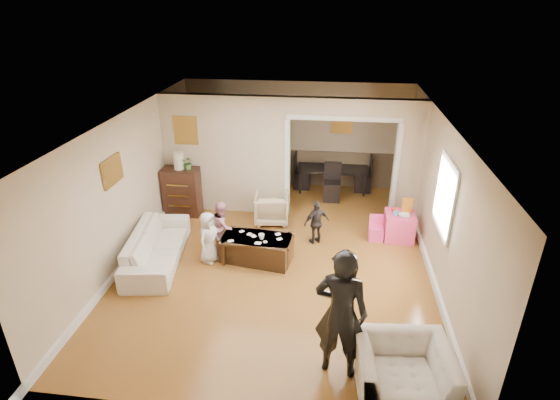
# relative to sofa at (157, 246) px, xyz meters

# --- Properties ---
(floor) EXTENTS (7.00, 7.00, 0.00)m
(floor) POSITION_rel_sofa_xyz_m (2.17, 0.48, -0.31)
(floor) COLOR #A16829
(floor) RESTS_ON ground
(partition_left) EXTENTS (2.75, 0.18, 2.60)m
(partition_left) POSITION_rel_sofa_xyz_m (0.80, 2.28, 0.99)
(partition_left) COLOR #C7AE92
(partition_left) RESTS_ON ground
(partition_right) EXTENTS (0.55, 0.18, 2.60)m
(partition_right) POSITION_rel_sofa_xyz_m (4.65, 2.28, 0.99)
(partition_right) COLOR #C7AE92
(partition_right) RESTS_ON ground
(partition_header) EXTENTS (2.22, 0.18, 0.35)m
(partition_header) POSITION_rel_sofa_xyz_m (3.27, 2.28, 2.12)
(partition_header) COLOR #C7AE92
(partition_header) RESTS_ON partition_right
(window_pane) EXTENTS (0.03, 0.95, 1.10)m
(window_pane) POSITION_rel_sofa_xyz_m (4.90, 0.08, 1.24)
(window_pane) COLOR white
(window_pane) RESTS_ON ground
(framed_art_partition) EXTENTS (0.45, 0.03, 0.55)m
(framed_art_partition) POSITION_rel_sofa_xyz_m (-0.03, 2.18, 1.54)
(framed_art_partition) COLOR brown
(framed_art_partition) RESTS_ON partition_left
(framed_art_sofa_wall) EXTENTS (0.03, 0.55, 0.40)m
(framed_art_sofa_wall) POSITION_rel_sofa_xyz_m (-0.54, -0.12, 1.49)
(framed_art_sofa_wall) COLOR brown
(framed_art_alcove) EXTENTS (0.45, 0.03, 0.55)m
(framed_art_alcove) POSITION_rel_sofa_xyz_m (3.27, 3.92, 1.39)
(framed_art_alcove) COLOR brown
(sofa) EXTENTS (1.10, 2.20, 0.62)m
(sofa) POSITION_rel_sofa_xyz_m (0.00, 0.00, 0.00)
(sofa) COLOR silver
(sofa) RESTS_ON ground
(armchair_back) EXTENTS (0.77, 0.79, 0.66)m
(armchair_back) POSITION_rel_sofa_xyz_m (1.86, 1.80, 0.02)
(armchair_back) COLOR #C6AD8A
(armchair_back) RESTS_ON ground
(armchair_front) EXTENTS (1.18, 1.05, 0.72)m
(armchair_front) POSITION_rel_sofa_xyz_m (4.05, -2.50, 0.05)
(armchair_front) COLOR silver
(armchair_front) RESTS_ON ground
(dresser) EXTENTS (0.78, 0.44, 1.07)m
(dresser) POSITION_rel_sofa_xyz_m (-0.15, 1.93, 0.23)
(dresser) COLOR black
(dresser) RESTS_ON ground
(table_lamp) EXTENTS (0.22, 0.22, 0.36)m
(table_lamp) POSITION_rel_sofa_xyz_m (-0.15, 1.93, 0.94)
(table_lamp) COLOR beige
(table_lamp) RESTS_ON dresser
(potted_plant) EXTENTS (0.27, 0.23, 0.30)m
(potted_plant) POSITION_rel_sofa_xyz_m (0.05, 1.93, 0.91)
(potted_plant) COLOR #436F31
(potted_plant) RESTS_ON dresser
(coffee_table) EXTENTS (1.35, 0.83, 0.47)m
(coffee_table) POSITION_rel_sofa_xyz_m (1.80, 0.27, -0.07)
(coffee_table) COLOR #392212
(coffee_table) RESTS_ON ground
(coffee_cup) EXTENTS (0.12, 0.12, 0.10)m
(coffee_cup) POSITION_rel_sofa_xyz_m (1.90, 0.22, 0.21)
(coffee_cup) COLOR white
(coffee_cup) RESTS_ON coffee_table
(play_table) EXTENTS (0.58, 0.58, 0.55)m
(play_table) POSITION_rel_sofa_xyz_m (4.48, 1.40, -0.03)
(play_table) COLOR #F64080
(play_table) RESTS_ON ground
(cereal_box) EXTENTS (0.20, 0.07, 0.30)m
(cereal_box) POSITION_rel_sofa_xyz_m (4.60, 1.50, 0.39)
(cereal_box) COLOR gold
(cereal_box) RESTS_ON play_table
(cyan_cup) EXTENTS (0.08, 0.08, 0.08)m
(cyan_cup) POSITION_rel_sofa_xyz_m (4.38, 1.35, 0.28)
(cyan_cup) COLOR #23ABB1
(cyan_cup) RESTS_ON play_table
(toy_block) EXTENTS (0.10, 0.08, 0.05)m
(toy_block) POSITION_rel_sofa_xyz_m (4.36, 1.52, 0.27)
(toy_block) COLOR red
(toy_block) RESTS_ON play_table
(play_bowl) EXTENTS (0.21, 0.21, 0.05)m
(play_bowl) POSITION_rel_sofa_xyz_m (4.53, 1.28, 0.27)
(play_bowl) COLOR silver
(play_bowl) RESTS_ON play_table
(dining_table) EXTENTS (1.73, 0.97, 0.60)m
(dining_table) POSITION_rel_sofa_xyz_m (3.11, 3.71, -0.01)
(dining_table) COLOR black
(dining_table) RESTS_ON ground
(adult_person) EXTENTS (0.73, 0.55, 1.83)m
(adult_person) POSITION_rel_sofa_xyz_m (3.29, -2.18, 0.61)
(adult_person) COLOR black
(adult_person) RESTS_ON ground
(child_kneel_a) EXTENTS (0.45, 0.56, 0.98)m
(child_kneel_a) POSITION_rel_sofa_xyz_m (0.95, 0.12, 0.18)
(child_kneel_a) COLOR silver
(child_kneel_a) RESTS_ON ground
(child_kneel_b) EXTENTS (0.46, 0.54, 0.99)m
(child_kneel_b) POSITION_rel_sofa_xyz_m (1.10, 0.57, 0.19)
(child_kneel_b) COLOR #CE818E
(child_kneel_b) RESTS_ON ground
(child_toddler) EXTENTS (0.57, 0.46, 0.90)m
(child_toddler) POSITION_rel_sofa_xyz_m (2.85, 1.02, 0.14)
(child_toddler) COLOR black
(child_toddler) RESTS_ON ground
(craft_papers) EXTENTS (0.98, 0.49, 0.00)m
(craft_papers) POSITION_rel_sofa_xyz_m (1.81, 0.26, 0.17)
(craft_papers) COLOR white
(craft_papers) RESTS_ON coffee_table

